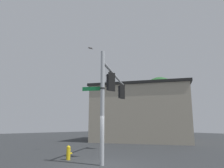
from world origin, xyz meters
TOP-DOWN VIEW (x-y plane):
  - ground_plane at (0.00, 0.00)m, footprint 80.00×80.00m
  - signal_pole at (0.00, 0.00)m, footprint 0.22×0.22m
  - mast_arm at (2.77, 2.26)m, footprint 5.64×4.65m
  - traffic_light_nearest_pole at (1.49, 1.24)m, footprint 0.54×0.49m
  - traffic_light_mid_inner at (4.81, 3.95)m, footprint 0.54×0.49m
  - street_name_sign at (-0.23, 0.28)m, footprint 0.87×1.03m
  - bird_flying at (1.85, 4.20)m, footprint 0.43×0.27m
  - storefront_building at (12.76, 9.02)m, footprint 13.46×14.18m
  - tree_by_storefront at (16.40, 8.96)m, footprint 4.70×4.70m
  - fire_hydrant at (-0.57, 2.58)m, footprint 0.35×0.24m

SIDE VIEW (x-z plane):
  - ground_plane at x=0.00m, z-range 0.00..0.00m
  - fire_hydrant at x=-0.57m, z-range 0.00..0.83m
  - signal_pole at x=0.00m, z-range 0.00..6.11m
  - storefront_building at x=12.76m, z-range 0.01..6.73m
  - street_name_sign at x=-0.23m, z-range 3.89..4.11m
  - traffic_light_nearest_pole at x=1.49m, z-range 4.07..5.39m
  - traffic_light_mid_inner at x=4.81m, z-range 4.07..5.39m
  - mast_arm at x=2.77m, z-range 5.43..5.59m
  - tree_by_storefront at x=16.40m, z-range 1.85..10.30m
  - bird_flying at x=1.85m, z-range 7.91..8.03m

